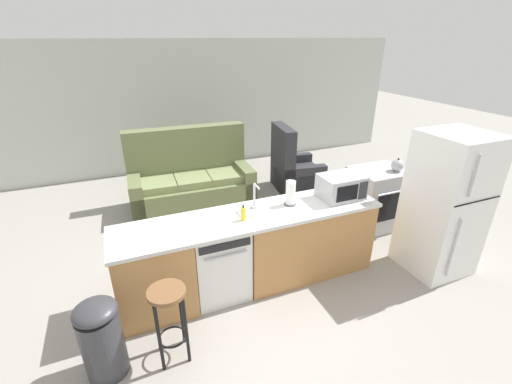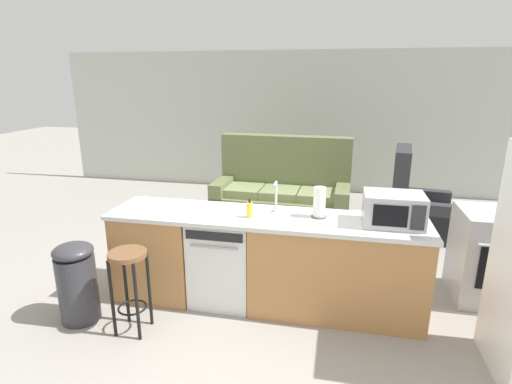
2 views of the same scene
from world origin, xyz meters
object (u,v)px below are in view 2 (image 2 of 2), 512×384
object	(u,v)px
bar_stool	(129,274)
soap_bottle	(250,210)
trash_bin	(77,281)
couch	(283,195)
dishwasher	(224,259)
microwave	(393,209)
paper_towel_roll	(319,203)
stove_range	(497,256)
armchair	(413,209)

from	to	relation	value
bar_stool	soap_bottle	bearing A→B (deg)	33.43
trash_bin	couch	world-z (taller)	couch
dishwasher	microwave	bearing A→B (deg)	-0.05
couch	trash_bin	bearing A→B (deg)	-115.08
couch	bar_stool	bearing A→B (deg)	-105.62
microwave	paper_towel_roll	distance (m)	0.64
paper_towel_roll	bar_stool	bearing A→B (deg)	-154.17
stove_range	trash_bin	distance (m)	3.96
dishwasher	couch	size ratio (longest dim) A/B	0.41
dishwasher	soap_bottle	xyz separation A→B (m)	(0.27, -0.07, 0.55)
couch	soap_bottle	bearing A→B (deg)	-88.93
stove_range	couch	size ratio (longest dim) A/B	0.44
microwave	soap_bottle	distance (m)	1.25
dishwasher	paper_towel_roll	bearing A→B (deg)	4.16
microwave	paper_towel_roll	size ratio (longest dim) A/B	1.77
armchair	microwave	bearing A→B (deg)	-104.52
bar_stool	armchair	distance (m)	4.00
stove_range	paper_towel_roll	world-z (taller)	paper_towel_roll
armchair	bar_stool	bearing A→B (deg)	-133.17
microwave	trash_bin	size ratio (longest dim) A/B	0.68
trash_bin	armchair	xyz separation A→B (m)	(3.28, 2.86, -0.03)
stove_range	bar_stool	bearing A→B (deg)	-159.32
stove_range	armchair	bearing A→B (deg)	106.42
stove_range	paper_towel_roll	distance (m)	1.87
couch	microwave	bearing A→B (deg)	-61.68
paper_towel_roll	trash_bin	distance (m)	2.28
microwave	trash_bin	xyz separation A→B (m)	(-2.70, -0.62, -0.66)
microwave	trash_bin	bearing A→B (deg)	-167.17
dishwasher	trash_bin	world-z (taller)	dishwasher
trash_bin	bar_stool	bearing A→B (deg)	-5.53
trash_bin	microwave	bearing A→B (deg)	12.83
paper_towel_roll	couch	bearing A→B (deg)	105.82
paper_towel_roll	trash_bin	size ratio (longest dim) A/B	0.38
dishwasher	stove_range	bearing A→B (deg)	11.91
bar_stool	armchair	xyz separation A→B (m)	(2.73, 2.91, -0.19)
microwave	soap_bottle	bearing A→B (deg)	-176.67
armchair	couch	bearing A→B (deg)	175.21
bar_stool	armchair	bearing A→B (deg)	46.83
paper_towel_roll	bar_stool	world-z (taller)	paper_towel_roll
soap_bottle	trash_bin	bearing A→B (deg)	-159.56
microwave	trash_bin	distance (m)	2.85
paper_towel_roll	soap_bottle	size ratio (longest dim) A/B	1.60
couch	armchair	distance (m)	1.88
dishwasher	soap_bottle	world-z (taller)	soap_bottle
paper_towel_roll	armchair	size ratio (longest dim) A/B	0.24
dishwasher	trash_bin	distance (m)	1.33
soap_bottle	trash_bin	distance (m)	1.66
stove_range	armchair	world-z (taller)	armchair
stove_range	armchair	distance (m)	1.77
couch	armchair	xyz separation A→B (m)	(1.87, -0.16, -0.04)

